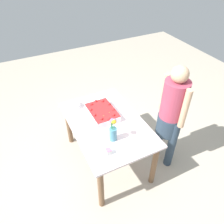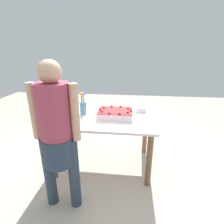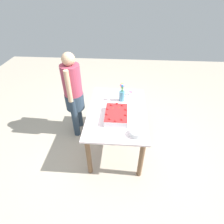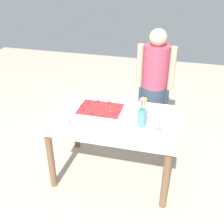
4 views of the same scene
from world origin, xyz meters
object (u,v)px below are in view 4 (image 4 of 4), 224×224
object	(u,v)px
sheet_cake	(100,112)
flower_vase	(142,114)
cake_knife	(154,110)
fruit_bowl	(60,123)
person_standing	(155,82)
serving_plate_with_slice	(158,134)

from	to	relation	value
sheet_cake	flower_vase	size ratio (longest dim) A/B	1.46
sheet_cake	cake_knife	xyz separation A→B (m)	(-0.53, -0.27, -0.05)
cake_knife	fruit_bowl	world-z (taller)	fruit_bowl
flower_vase	person_standing	size ratio (longest dim) A/B	0.20
sheet_cake	serving_plate_with_slice	size ratio (longest dim) A/B	2.13
cake_knife	serving_plate_with_slice	bearing A→B (deg)	-72.38
fruit_bowl	cake_knife	bearing A→B (deg)	-147.94
flower_vase	fruit_bowl	world-z (taller)	flower_vase
sheet_cake	cake_knife	distance (m)	0.59
serving_plate_with_slice	cake_knife	size ratio (longest dim) A/B	0.99
cake_knife	flower_vase	distance (m)	0.36
flower_vase	person_standing	distance (m)	0.80
serving_plate_with_slice	cake_knife	bearing A→B (deg)	-78.91
cake_knife	person_standing	distance (m)	0.49
serving_plate_with_slice	person_standing	xyz separation A→B (m)	(0.15, -0.94, 0.11)
serving_plate_with_slice	fruit_bowl	size ratio (longest dim) A/B	1.23
sheet_cake	fruit_bowl	distance (m)	0.43
flower_vase	sheet_cake	bearing A→B (deg)	-8.50
serving_plate_with_slice	cake_knife	distance (m)	0.48
sheet_cake	flower_vase	world-z (taller)	flower_vase
cake_knife	person_standing	world-z (taller)	person_standing
serving_plate_with_slice	person_standing	world-z (taller)	person_standing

